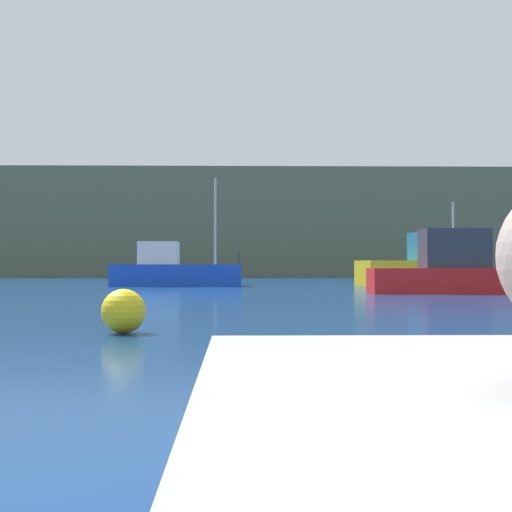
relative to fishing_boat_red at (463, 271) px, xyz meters
The scene contains 5 objects.
hillside_backdrop 47.85m from the fishing_boat_red, 98.85° to the left, with size 140.00×16.28×9.60m, color #5B664C.
fishing_boat_red is the anchor object (origin of this frame).
fishing_boat_yellow 10.99m from the fishing_boat_red, 84.83° to the left, with size 6.84×3.74×4.36m.
fishing_boat_blue 15.49m from the fishing_boat_red, 139.48° to the left, with size 6.52×2.04×5.42m.
mooring_buoy 20.38m from the fishing_boat_red, 120.48° to the right, with size 0.70×0.70×0.70m, color yellow.
Camera 1 is at (-1.22, -2.27, 1.08)m, focal length 56.42 mm.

